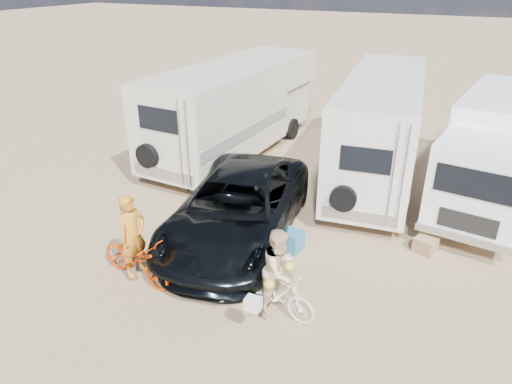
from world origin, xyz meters
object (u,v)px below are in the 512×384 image
at_px(rv_main, 379,130).
at_px(crate, 425,245).
at_px(bike_man, 136,259).
at_px(cooler, 289,240).
at_px(dark_suv, 238,207).
at_px(rider_man, 133,243).
at_px(box_truck, 497,154).
at_px(rider_woman, 279,278).
at_px(bike_woman, 279,294).
at_px(rv_left, 235,111).

relative_size(rv_main, crate, 17.23).
distance_m(bike_man, cooler, 3.62).
bearing_deg(dark_suv, rider_man, -126.09).
bearing_deg(rv_main, rider_man, -121.00).
distance_m(box_truck, rider_woman, 7.93).
bearing_deg(dark_suv, rv_main, 54.71).
bearing_deg(crate, box_truck, 70.01).
bearing_deg(bike_woman, dark_suv, 52.57).
bearing_deg(bike_man, crate, -45.11).
xyz_separation_m(box_truck, rider_man, (-6.81, -7.33, -0.58)).
bearing_deg(rider_man, cooler, -34.74).
height_order(box_truck, bike_woman, box_truck).
xyz_separation_m(rider_woman, crate, (2.32, 3.56, -0.67)).
bearing_deg(rv_left, dark_suv, -58.34).
bearing_deg(box_truck, rv_left, -174.83).
distance_m(dark_suv, crate, 4.60).
bearing_deg(rv_left, crate, -25.30).
relative_size(rv_left, bike_man, 4.17).
bearing_deg(rider_man, bike_woman, -74.76).
xyz_separation_m(rv_left, dark_suv, (2.83, -5.21, -0.77)).
bearing_deg(rider_man, rv_left, 22.16).
xyz_separation_m(bike_man, cooler, (2.54, 2.56, -0.27)).
bearing_deg(rv_left, rider_man, -74.81).
bearing_deg(cooler, crate, 34.27).
height_order(box_truck, bike_man, box_truck).
relative_size(cooler, crate, 1.35).
xyz_separation_m(box_truck, crate, (-1.27, -3.49, -1.32)).
relative_size(bike_man, rider_man, 1.06).
bearing_deg(rv_main, box_truck, -11.95).
height_order(rv_main, rv_left, rv_main).
relative_size(rv_main, rider_woman, 4.64).
distance_m(dark_suv, bike_woman, 3.06).
xyz_separation_m(rv_left, crate, (7.19, -3.90, -1.42)).
xyz_separation_m(rv_main, bike_woman, (-0.25, -7.36, -1.15)).
bearing_deg(rv_left, cooler, -47.89).
distance_m(bike_woman, rider_man, 3.27).
xyz_separation_m(dark_suv, rider_man, (-1.18, -2.53, 0.09)).
bearing_deg(rider_woman, rv_main, 8.28).
height_order(rv_left, rider_man, rv_left).
xyz_separation_m(bike_man, bike_woman, (3.23, 0.29, -0.04)).
height_order(rider_woman, crate, rider_woman).
bearing_deg(crate, rv_main, 118.51).
distance_m(rv_main, rider_man, 8.43).
height_order(rv_left, crate, rv_left).
distance_m(bike_woman, rider_woman, 0.38).
bearing_deg(rider_man, bike_man, 0.00).
height_order(box_truck, crate, box_truck).
bearing_deg(rider_woman, crate, -22.84).
bearing_deg(box_truck, crate, -102.03).
distance_m(bike_man, rider_woman, 3.26).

